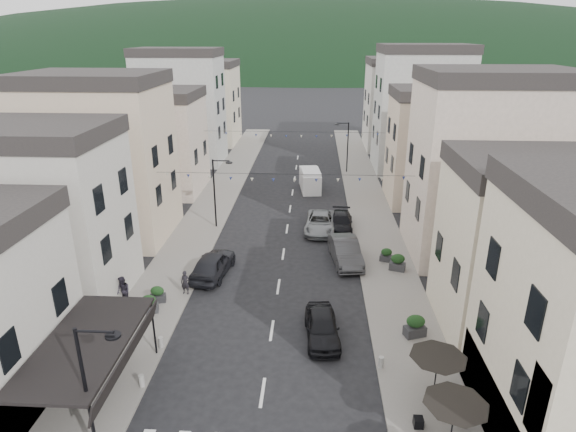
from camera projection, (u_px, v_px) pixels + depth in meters
name	position (u px, v px, depth m)	size (l,w,h in m)	color
sidewalk_left	(214.00, 203.00, 47.02)	(4.00, 76.00, 0.12)	slate
sidewalk_right	(368.00, 206.00, 46.25)	(4.00, 76.00, 0.12)	slate
hill_backdrop	(312.00, 59.00, 296.55)	(640.00, 360.00, 70.00)	black
boutique_awning	(92.00, 344.00, 20.74)	(3.77, 7.50, 3.28)	black
buildings_row_left	(156.00, 130.00, 50.58)	(10.20, 54.16, 14.00)	#BDB7AD
buildings_row_right	(438.00, 133.00, 47.93)	(10.20, 54.16, 14.50)	beige
cafe_terrace	(455.00, 410.00, 18.19)	(2.50, 8.10, 2.53)	black
streetlamp_left_near	(92.00, 382.00, 17.66)	(1.70, 0.56, 6.00)	black
streetlamp_left_far	(217.00, 186.00, 40.04)	(1.70, 0.56, 6.00)	black
streetlamp_right_far	(345.00, 142.00, 56.22)	(1.70, 0.56, 6.00)	black
bollards	(261.00, 393.00, 21.80)	(11.66, 10.26, 0.60)	gray
bunting_near	(284.00, 179.00, 35.31)	(19.00, 0.28, 0.62)	black
bunting_far	(294.00, 135.00, 50.23)	(19.00, 0.28, 0.62)	black
parked_car_a	(322.00, 327.00, 26.13)	(1.76, 4.38, 1.49)	black
parked_car_b	(346.00, 251.00, 34.87)	(1.82, 5.21, 1.72)	#323234
parked_car_c	(320.00, 223.00, 40.42)	(2.45, 5.31, 1.48)	gray
parked_car_d	(341.00, 222.00, 40.73)	(1.85, 4.56, 1.32)	black
parked_car_e	(213.00, 264.00, 32.95)	(2.02, 5.02, 1.71)	black
delivery_van	(310.00, 179.00, 50.90)	(2.44, 4.98, 2.30)	white
pedestrian_a	(185.00, 283.00, 30.39)	(0.57, 0.38, 1.57)	black
pedestrian_b	(123.00, 291.00, 29.08)	(0.91, 0.71, 1.88)	black
planter_la	(158.00, 294.00, 29.57)	(1.04, 0.72, 1.06)	#29292B
planter_lb	(149.00, 304.00, 28.45)	(1.11, 0.78, 1.13)	#323235
planter_ra	(415.00, 326.00, 26.20)	(1.29, 0.98, 1.29)	#2A2A2C
planter_rb	(398.00, 262.00, 33.51)	(1.22, 0.90, 1.21)	#303033
planter_rc	(386.00, 255.00, 34.86)	(1.00, 0.74, 1.00)	#313134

